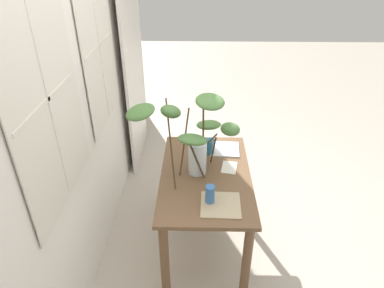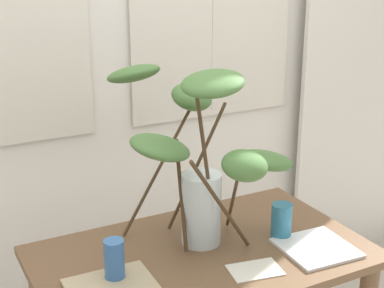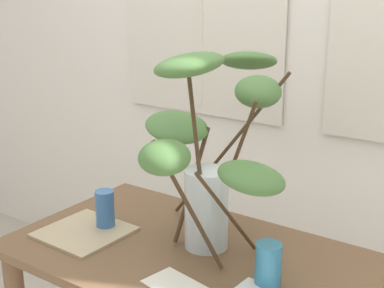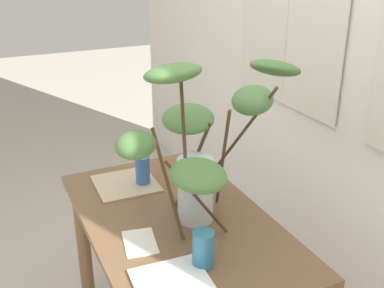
{
  "view_description": "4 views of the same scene",
  "coord_description": "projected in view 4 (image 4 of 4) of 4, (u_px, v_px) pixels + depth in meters",
  "views": [
    {
      "loc": [
        -2.18,
        0.06,
        2.34
      ],
      "look_at": [
        -0.04,
        0.11,
        1.05
      ],
      "focal_mm": 32.08,
      "sensor_mm": 36.0,
      "label": 1
    },
    {
      "loc": [
        -0.87,
        -1.57,
        1.76
      ],
      "look_at": [
        -0.03,
        0.03,
        1.15
      ],
      "focal_mm": 53.88,
      "sensor_mm": 36.0,
      "label": 2
    },
    {
      "loc": [
        0.93,
        -1.29,
        1.59
      ],
      "look_at": [
        -0.04,
        0.09,
        1.09
      ],
      "focal_mm": 51.17,
      "sensor_mm": 36.0,
      "label": 3
    },
    {
      "loc": [
        1.49,
        -0.63,
        1.77
      ],
      "look_at": [
        0.07,
        0.03,
        1.1
      ],
      "focal_mm": 43.89,
      "sensor_mm": 36.0,
      "label": 4
    }
  ],
  "objects": [
    {
      "name": "back_wall_with_windows",
      "position": [
        380.0,
        4.0,
        1.94
      ],
      "size": [
        5.25,
        0.14,
        3.09
      ],
      "color": "silver",
      "rests_on": "ground"
    },
    {
      "name": "dining_table",
      "position": [
        178.0,
        248.0,
        1.94
      ],
      "size": [
        1.16,
        0.7,
        0.75
      ],
      "color": "brown",
      "rests_on": "ground"
    },
    {
      "name": "vase_with_branches",
      "position": [
        204.0,
        138.0,
        1.76
      ],
      "size": [
        0.61,
        0.85,
        0.66
      ],
      "color": "silver",
      "rests_on": "dining_table"
    },
    {
      "name": "drinking_glass_blue_left",
      "position": [
        143.0,
        171.0,
        2.13
      ],
      "size": [
        0.07,
        0.07,
        0.14
      ],
      "primitive_type": "cylinder",
      "color": "#386BAD",
      "rests_on": "dining_table"
    },
    {
      "name": "drinking_glass_blue_right",
      "position": [
        203.0,
        249.0,
        1.59
      ],
      "size": [
        0.08,
        0.08,
        0.13
      ],
      "primitive_type": "cylinder",
      "color": "teal",
      "rests_on": "dining_table"
    },
    {
      "name": "plate_square_left",
      "position": [
        126.0,
        184.0,
        2.15
      ],
      "size": [
        0.28,
        0.28,
        0.01
      ],
      "primitive_type": "cube",
      "rotation": [
        0.0,
        0.0,
        -0.03
      ],
      "color": "tan",
      "rests_on": "dining_table"
    },
    {
      "name": "plate_square_right",
      "position": [
        173.0,
        285.0,
        1.51
      ],
      "size": [
        0.26,
        0.26,
        0.01
      ],
      "primitive_type": "cube",
      "rotation": [
        0.0,
        0.0,
        -0.06
      ],
      "color": "white",
      "rests_on": "dining_table"
    },
    {
      "name": "napkin_folded",
      "position": [
        140.0,
        242.0,
        1.73
      ],
      "size": [
        0.19,
        0.15,
        0.0
      ],
      "primitive_type": "cube",
      "rotation": [
        0.0,
        0.0,
        -0.18
      ],
      "color": "silver",
      "rests_on": "dining_table"
    }
  ]
}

